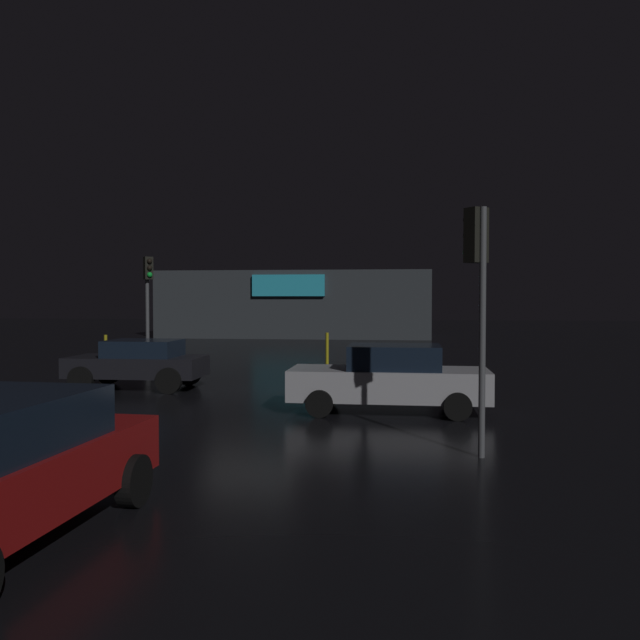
% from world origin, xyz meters
% --- Properties ---
extents(ground_plane, '(120.00, 120.00, 0.00)m').
position_xyz_m(ground_plane, '(0.00, 0.00, 0.00)').
color(ground_plane, black).
extents(store_building, '(17.76, 8.79, 4.37)m').
position_xyz_m(store_building, '(-2.73, 27.18, 2.19)').
color(store_building, '#33383D').
rests_on(store_building, ground).
extents(traffic_signal_main, '(0.41, 0.43, 4.09)m').
position_xyz_m(traffic_signal_main, '(5.42, -6.72, 3.12)').
color(traffic_signal_main, '#595B60').
rests_on(traffic_signal_main, ground).
extents(traffic_signal_opposite, '(0.41, 0.43, 4.20)m').
position_xyz_m(traffic_signal_opposite, '(-5.49, 6.65, 2.98)').
color(traffic_signal_opposite, '#595B60').
rests_on(traffic_signal_opposite, ground).
extents(car_near, '(4.51, 1.92, 1.54)m').
position_xyz_m(car_near, '(3.96, -2.74, 0.78)').
color(car_near, '#B7B7BF').
rests_on(car_near, ground).
extents(car_far, '(3.82, 1.98, 1.41)m').
position_xyz_m(car_far, '(-3.27, 0.30, 0.76)').
color(car_far, black).
rests_on(car_far, ground).
extents(bollard_kerb_a, '(0.13, 0.13, 1.15)m').
position_xyz_m(bollard_kerb_a, '(-7.34, 6.89, 0.58)').
color(bollard_kerb_a, gold).
rests_on(bollard_kerb_a, ground).
extents(bollard_kerb_b, '(0.12, 0.12, 1.30)m').
position_xyz_m(bollard_kerb_b, '(1.46, 6.89, 0.65)').
color(bollard_kerb_b, gold).
rests_on(bollard_kerb_b, ground).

